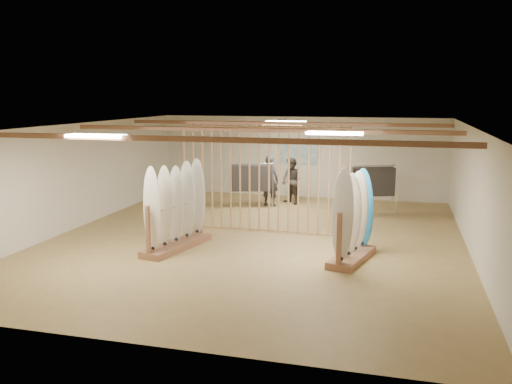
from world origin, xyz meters
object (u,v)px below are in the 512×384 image
(clothing_rack_a, at_px, (251,178))
(shopper_b, at_px, (292,178))
(clothing_rack_b, at_px, (372,182))
(rack_left, at_px, (176,220))
(rack_right, at_px, (353,230))
(shopper_a, at_px, (270,177))

(clothing_rack_a, height_order, shopper_b, shopper_b)
(clothing_rack_b, height_order, shopper_b, shopper_b)
(clothing_rack_a, bearing_deg, rack_left, -111.87)
(rack_right, bearing_deg, clothing_rack_a, 140.41)
(rack_left, bearing_deg, clothing_rack_a, 98.72)
(rack_right, height_order, shopper_b, rack_right)
(rack_right, xyz_separation_m, clothing_rack_b, (0.14, 4.95, 0.29))
(clothing_rack_b, bearing_deg, shopper_a, 153.67)
(clothing_rack_b, bearing_deg, shopper_b, 142.62)
(clothing_rack_a, bearing_deg, shopper_b, 18.01)
(rack_right, relative_size, clothing_rack_b, 1.35)
(shopper_a, bearing_deg, clothing_rack_a, 45.51)
(shopper_a, bearing_deg, rack_left, 92.13)
(rack_left, distance_m, clothing_rack_b, 6.58)
(shopper_a, relative_size, shopper_b, 1.08)
(clothing_rack_a, height_order, shopper_a, shopper_a)
(clothing_rack_a, distance_m, shopper_b, 1.40)
(shopper_a, xyz_separation_m, shopper_b, (0.63, 0.46, -0.07))
(clothing_rack_b, relative_size, shopper_b, 0.87)
(rack_right, height_order, shopper_a, rack_right)
(clothing_rack_a, distance_m, clothing_rack_b, 3.77)
(clothing_rack_a, bearing_deg, clothing_rack_b, -17.13)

